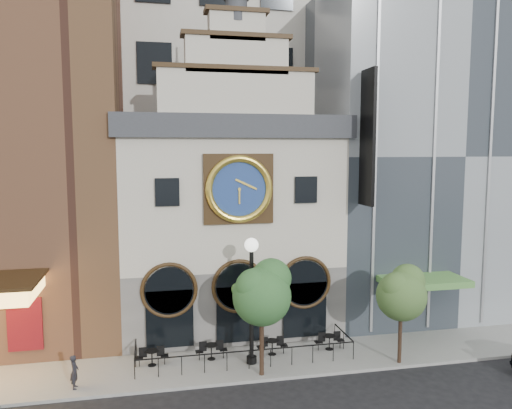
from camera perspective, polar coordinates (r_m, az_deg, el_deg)
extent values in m
plane|color=black|center=(24.04, -0.22, -19.76)|extent=(120.00, 120.00, 0.00)
cube|color=gray|center=(26.23, -1.37, -17.25)|extent=(44.00, 5.00, 0.15)
cube|color=#605E5B|center=(30.64, -3.28, -9.62)|extent=(12.00, 8.00, 4.00)
cube|color=silver|center=(29.60, -3.35, 0.67)|extent=(12.00, 8.00, 7.00)
cube|color=#2D3035|center=(29.48, -3.40, 8.62)|extent=(12.60, 8.60, 1.20)
cube|color=#31200E|center=(25.51, -2.01, 1.79)|extent=(3.60, 0.25, 3.60)
cylinder|color=navy|center=(25.37, -1.95, 1.77)|extent=(3.10, 0.12, 3.10)
torus|color=gold|center=(25.30, -1.92, 1.75)|extent=(3.46, 0.36, 3.46)
cylinder|color=#2D3035|center=(26.80, -2.27, 21.21)|extent=(1.10, 1.10, 1.10)
cube|color=gray|center=(35.65, 17.34, 5.38)|extent=(14.00, 12.00, 20.00)
cube|color=#5A9B46|center=(28.81, 18.67, -8.31)|extent=(4.50, 2.40, 0.35)
cube|color=black|center=(26.51, 12.65, 7.44)|extent=(0.18, 1.60, 7.00)
cube|color=beige|center=(42.42, -6.01, 19.16)|extent=(20.00, 16.00, 40.00)
cylinder|color=black|center=(25.57, -11.82, -16.05)|extent=(0.68, 0.68, 0.03)
cylinder|color=black|center=(25.71, -11.80, -16.81)|extent=(0.06, 0.06, 0.72)
cylinder|color=black|center=(25.84, -5.13, -15.70)|extent=(0.68, 0.68, 0.03)
cylinder|color=black|center=(25.98, -5.12, -16.45)|extent=(0.06, 0.06, 0.72)
cylinder|color=black|center=(26.29, 1.87, -15.28)|extent=(0.68, 0.68, 0.03)
cylinder|color=black|center=(26.43, 1.86, -16.02)|extent=(0.06, 0.06, 0.72)
cylinder|color=black|center=(27.16, 8.39, -14.62)|extent=(0.68, 0.68, 0.03)
cylinder|color=black|center=(27.29, 8.38, -15.34)|extent=(0.06, 0.06, 0.72)
imported|color=black|center=(24.30, -20.04, -17.53)|extent=(0.37, 0.55, 1.50)
cylinder|color=black|center=(24.62, -0.51, -11.63)|extent=(0.20, 0.20, 5.65)
cylinder|color=black|center=(25.57, -0.51, -17.30)|extent=(0.50, 0.50, 0.34)
sphere|color=white|center=(23.86, -0.52, -4.64)|extent=(0.68, 0.68, 0.68)
sphere|color=#3C6227|center=(24.51, -2.09, -9.65)|extent=(0.63, 0.63, 0.63)
sphere|color=#3C6227|center=(24.26, 1.08, -9.82)|extent=(0.63, 0.63, 0.63)
cylinder|color=#382619|center=(23.90, 0.66, -15.70)|extent=(0.21, 0.21, 2.91)
sphere|color=#285B24|center=(23.14, 0.67, -10.44)|extent=(2.70, 2.70, 2.70)
sphere|color=#285B24|center=(23.34, 1.76, -8.44)|extent=(1.87, 1.87, 1.87)
sphere|color=#285B24|center=(22.71, -0.25, -9.40)|extent=(1.66, 1.66, 1.66)
cylinder|color=#382619|center=(26.16, 16.13, -14.32)|extent=(0.19, 0.19, 2.61)
sphere|color=#3C6126|center=(25.52, 16.28, -10.00)|extent=(2.42, 2.42, 2.42)
sphere|color=#3C6126|center=(25.80, 16.95, -8.35)|extent=(1.68, 1.68, 1.68)
sphere|color=#3C6126|center=(25.07, 15.75, -9.18)|extent=(1.49, 1.49, 1.49)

